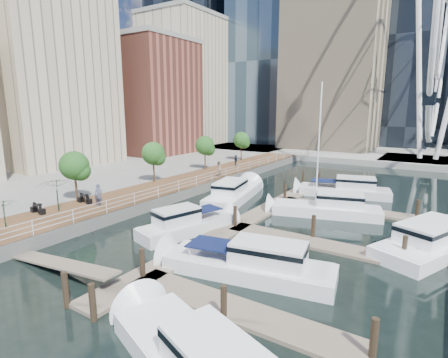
% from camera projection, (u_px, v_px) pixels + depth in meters
% --- Properties ---
extents(ground, '(520.00, 520.00, 0.00)m').
position_uv_depth(ground, '(133.00, 254.00, 22.74)').
color(ground, black).
rests_on(ground, ground).
extents(boardwalk, '(6.00, 60.00, 1.00)m').
position_uv_depth(boardwalk, '(176.00, 187.00, 39.77)').
color(boardwalk, brown).
rests_on(boardwalk, ground).
extents(seawall, '(0.25, 60.00, 1.00)m').
position_uv_depth(seawall, '(197.00, 190.00, 38.18)').
color(seawall, '#595954').
rests_on(seawall, ground).
extents(land_inland, '(48.00, 90.00, 1.00)m').
position_uv_depth(land_inland, '(42.00, 166.00, 54.04)').
color(land_inland, gray).
rests_on(land_inland, ground).
extents(land_far, '(200.00, 114.00, 1.00)m').
position_uv_depth(land_far, '(384.00, 137.00, 106.76)').
color(land_far, gray).
rests_on(land_far, ground).
extents(pier, '(14.00, 12.00, 1.00)m').
position_uv_depth(pier, '(427.00, 162.00, 58.12)').
color(pier, gray).
rests_on(pier, ground).
extents(railing, '(0.10, 60.00, 1.05)m').
position_uv_depth(railing, '(196.00, 181.00, 38.03)').
color(railing, white).
rests_on(railing, boardwalk).
extents(floating_docks, '(16.00, 34.00, 2.60)m').
position_uv_depth(floating_docks, '(304.00, 226.00, 26.66)').
color(floating_docks, '#6D6051').
rests_on(floating_docks, ground).
extents(midrise_condos, '(19.00, 67.00, 28.00)m').
position_uv_depth(midrise_condos, '(109.00, 84.00, 59.91)').
color(midrise_condos, '#BCAD8E').
rests_on(midrise_condos, ground).
extents(street_trees, '(2.60, 42.60, 4.60)m').
position_uv_depth(street_trees, '(153.00, 154.00, 39.45)').
color(street_trees, '#3F2B1C').
rests_on(street_trees, ground).
extents(cafe_tables, '(2.50, 13.70, 0.74)m').
position_uv_depth(cafe_tables, '(15.00, 216.00, 26.32)').
color(cafe_tables, black).
rests_on(cafe_tables, ground).
extents(yacht_foreground, '(10.95, 4.72, 2.15)m').
position_uv_depth(yacht_foreground, '(248.00, 275.00, 19.95)').
color(yacht_foreground, white).
rests_on(yacht_foreground, ground).
extents(pedestrian_near, '(0.86, 0.75, 1.98)m').
position_uv_depth(pedestrian_near, '(99.00, 195.00, 30.00)').
color(pedestrian_near, '#46485E').
rests_on(pedestrian_near, boardwalk).
extents(pedestrian_mid, '(0.79, 0.98, 1.93)m').
position_uv_depth(pedestrian_mid, '(218.00, 169.00, 43.13)').
color(pedestrian_mid, gray).
rests_on(pedestrian_mid, boardwalk).
extents(pedestrian_far, '(1.00, 0.88, 1.62)m').
position_uv_depth(pedestrian_far, '(236.00, 160.00, 51.07)').
color(pedestrian_far, '#2F323A').
rests_on(pedestrian_far, boardwalk).
extents(moored_yachts, '(25.33, 35.11, 11.50)m').
position_uv_depth(moored_yachts, '(314.00, 222.00, 29.31)').
color(moored_yachts, white).
rests_on(moored_yachts, ground).
extents(cafe_seating, '(3.72, 15.77, 2.72)m').
position_uv_depth(cafe_seating, '(1.00, 210.00, 24.95)').
color(cafe_seating, '#0E3618').
rests_on(cafe_seating, ground).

